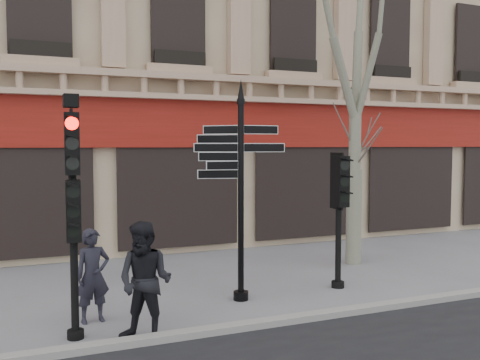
% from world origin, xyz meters
% --- Properties ---
extents(ground, '(80.00, 80.00, 0.00)m').
position_xyz_m(ground, '(0.00, 0.00, 0.00)').
color(ground, slate).
rests_on(ground, ground).
extents(kerb, '(80.00, 0.25, 0.12)m').
position_xyz_m(kerb, '(0.00, -1.40, 0.06)').
color(kerb, gray).
rests_on(kerb, ground).
extents(fingerpost, '(2.37, 2.37, 4.27)m').
position_xyz_m(fingerpost, '(-0.15, 0.17, 2.87)').
color(fingerpost, black).
rests_on(fingerpost, ground).
extents(traffic_signal_main, '(0.44, 0.32, 3.78)m').
position_xyz_m(traffic_signal_main, '(-3.33, -0.75, 2.39)').
color(traffic_signal_main, black).
rests_on(traffic_signal_main, ground).
extents(traffic_signal_secondary, '(0.48, 0.35, 2.79)m').
position_xyz_m(traffic_signal_secondary, '(2.10, 0.21, 1.95)').
color(traffic_signal_secondary, black).
rests_on(traffic_signal_secondary, ground).
extents(plane_tree, '(3.49, 3.49, 9.27)m').
position_xyz_m(plane_tree, '(3.74, 2.02, 6.51)').
color(plane_tree, gray).
rests_on(plane_tree, ground).
extents(pedestrian_a, '(0.64, 0.47, 1.60)m').
position_xyz_m(pedestrian_a, '(-2.97, -0.04, 0.80)').
color(pedestrian_a, black).
rests_on(pedestrian_a, ground).
extents(pedestrian_b, '(1.14, 1.10, 1.85)m').
position_xyz_m(pedestrian_b, '(-2.34, -1.24, 0.92)').
color(pedestrian_b, black).
rests_on(pedestrian_b, ground).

